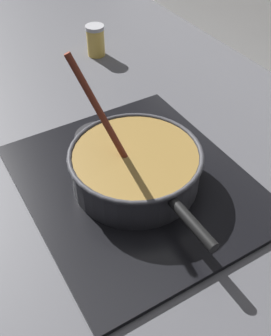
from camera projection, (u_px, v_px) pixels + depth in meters
The scene contains 6 objects.
ground at pixel (63, 186), 0.95m from camera, with size 2.40×1.60×0.04m, color #4C4C51.
hob_plate at pixel (136, 183), 0.92m from camera, with size 0.56×0.48×0.01m, color black.
burner_ring at pixel (135, 180), 0.92m from camera, with size 0.18×0.18×0.01m, color #592D0C.
spare_burner at pixel (99, 136), 1.03m from camera, with size 0.12×0.12×0.01m, color #262628.
cooking_pan at pixel (136, 166), 0.89m from camera, with size 0.42×0.30×0.30m.
condiment_jar at pixel (96, 40), 1.35m from camera, with size 0.06×0.06×0.10m.
Camera 1 is at (0.66, -0.19, 0.66)m, focal length 42.96 mm.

